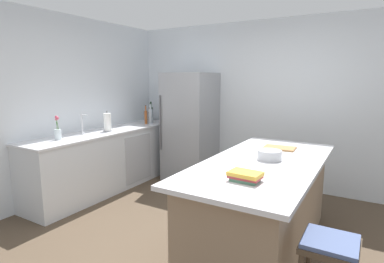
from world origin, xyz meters
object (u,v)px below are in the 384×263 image
(kitchen_island, at_px, (262,205))
(refrigerator, at_px, (190,127))
(vinegar_bottle, at_px, (146,117))
(soda_bottle, at_px, (151,115))
(hot_sauce_bottle, at_px, (161,117))
(wine_bottle, at_px, (151,114))
(paper_towel_roll, at_px, (107,122))
(cookbook_stack, at_px, (245,176))
(bar_stool, at_px, (329,256))
(sink_faucet, at_px, (83,123))
(flower_vase, at_px, (58,132))
(mixing_bowl, at_px, (269,155))
(syrup_bottle, at_px, (150,116))
(cutting_board, at_px, (279,148))

(kitchen_island, distance_m, refrigerator, 2.40)
(vinegar_bottle, bearing_deg, soda_bottle, 77.61)
(hot_sauce_bottle, height_order, soda_bottle, soda_bottle)
(wine_bottle, bearing_deg, paper_towel_roll, -85.07)
(cookbook_stack, bearing_deg, bar_stool, -10.71)
(refrigerator, xyz_separation_m, cookbook_stack, (1.83, -2.21, 0.05))
(kitchen_island, distance_m, cookbook_stack, 0.82)
(kitchen_island, height_order, vinegar_bottle, vinegar_bottle)
(sink_faucet, distance_m, flower_vase, 0.44)
(kitchen_island, height_order, mixing_bowl, mixing_bowl)
(kitchen_island, distance_m, wine_bottle, 3.17)
(hot_sauce_bottle, bearing_deg, refrigerator, -12.93)
(paper_towel_roll, distance_m, cookbook_stack, 2.84)
(flower_vase, xyz_separation_m, syrup_bottle, (0.02, 1.89, 0.01))
(soda_bottle, bearing_deg, syrup_bottle, 133.03)
(cookbook_stack, distance_m, cutting_board, 1.27)
(paper_towel_roll, xyz_separation_m, cookbook_stack, (2.62, -1.09, -0.10))
(kitchen_island, relative_size, bar_stool, 3.38)
(kitchen_island, height_order, refrigerator, refrigerator)
(paper_towel_roll, relative_size, wine_bottle, 0.85)
(sink_faucet, bearing_deg, hot_sauce_bottle, 85.17)
(sink_faucet, bearing_deg, cutting_board, 11.70)
(refrigerator, relative_size, hot_sauce_bottle, 8.61)
(refrigerator, xyz_separation_m, vinegar_bottle, (-0.77, -0.23, 0.15))
(syrup_bottle, bearing_deg, soda_bottle, -46.97)
(refrigerator, distance_m, cutting_board, 1.99)
(kitchen_island, distance_m, hot_sauce_bottle, 3.10)
(kitchen_island, relative_size, sink_faucet, 7.46)
(wine_bottle, height_order, vinegar_bottle, wine_bottle)
(refrigerator, height_order, hot_sauce_bottle, refrigerator)
(sink_faucet, bearing_deg, flower_vase, -85.81)
(kitchen_island, xyz_separation_m, sink_faucet, (-2.66, 0.06, 0.61))
(refrigerator, relative_size, paper_towel_roll, 5.76)
(sink_faucet, bearing_deg, mixing_bowl, 0.18)
(soda_bottle, bearing_deg, kitchen_island, -29.52)
(sink_faucet, relative_size, cookbook_stack, 1.15)
(paper_towel_roll, relative_size, mixing_bowl, 1.31)
(bar_stool, distance_m, flower_vase, 3.40)
(soda_bottle, xyz_separation_m, mixing_bowl, (2.55, -1.36, -0.10))
(kitchen_island, relative_size, syrup_bottle, 8.28)
(wine_bottle, distance_m, syrup_bottle, 0.11)
(cutting_board, bearing_deg, wine_bottle, 159.25)
(kitchen_island, height_order, syrup_bottle, syrup_bottle)
(mixing_bowl, bearing_deg, flower_vase, -170.58)
(sink_faucet, height_order, vinegar_bottle, vinegar_bottle)
(cookbook_stack, distance_m, mixing_bowl, 0.73)
(kitchen_island, height_order, flower_vase, flower_vase)
(hot_sauce_bottle, bearing_deg, vinegar_bottle, -93.42)
(soda_bottle, relative_size, cutting_board, 0.98)
(wine_bottle, xyz_separation_m, mixing_bowl, (2.69, -1.54, -0.10))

